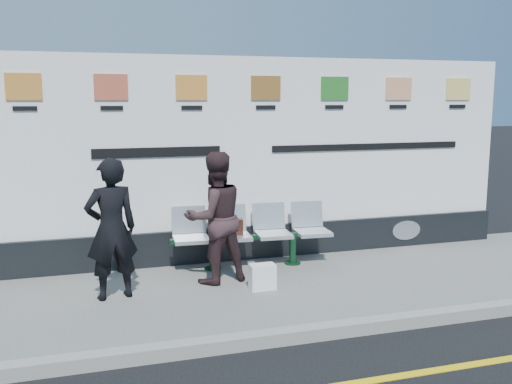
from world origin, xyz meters
TOP-DOWN VIEW (x-y plane):
  - pavement at (0.00, 2.50)m, footprint 14.00×3.00m
  - kerb at (0.00, 1.00)m, footprint 14.00×0.18m
  - billboard at (0.50, 3.85)m, footprint 8.00×0.30m
  - bench at (0.17, 3.34)m, footprint 2.30×0.73m
  - woman_left at (-1.82, 2.58)m, footprint 0.70×0.53m
  - woman_right at (-0.50, 2.84)m, footprint 0.96×0.82m
  - handbag_brown at (-0.12, 3.36)m, footprint 0.30×0.16m
  - carrier_bag_white at (0.00, 2.36)m, footprint 0.32×0.19m

SIDE VIEW (x-z plane):
  - pavement at x=0.00m, z-range 0.00..0.12m
  - kerb at x=0.00m, z-range 0.00..0.14m
  - carrier_bag_white at x=0.00m, z-range 0.12..0.44m
  - bench at x=0.17m, z-range 0.12..0.61m
  - handbag_brown at x=-0.12m, z-range 0.61..0.83m
  - woman_left at x=-1.82m, z-range 0.12..1.83m
  - woman_right at x=-0.50m, z-range 0.12..1.85m
  - billboard at x=0.50m, z-range -0.08..2.92m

